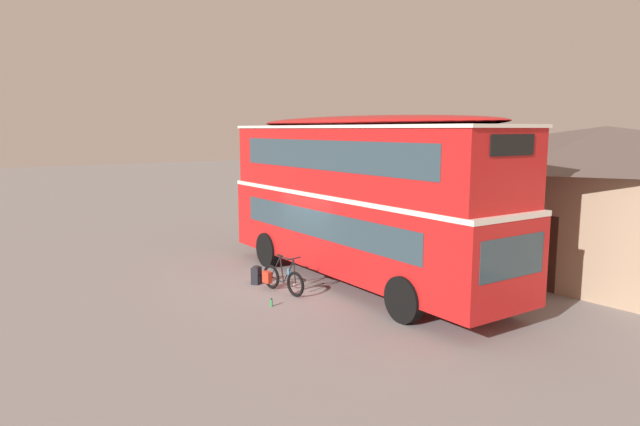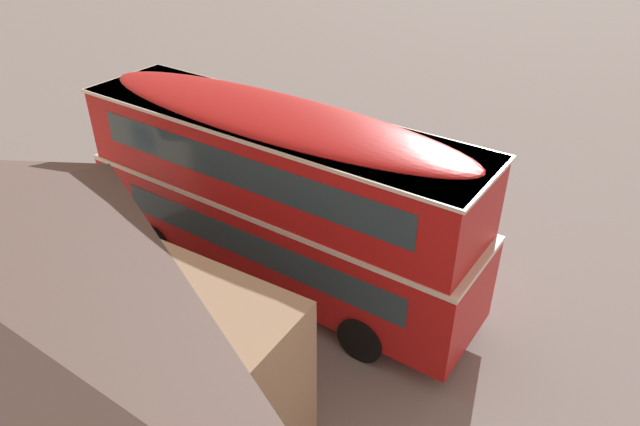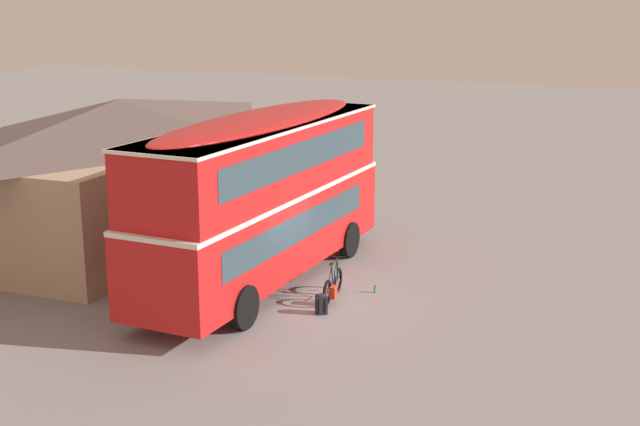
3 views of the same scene
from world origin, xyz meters
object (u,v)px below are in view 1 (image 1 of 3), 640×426
Objects in this scene: touring_bicycle at (281,279)px; water_bottle_green_metal at (271,303)px; double_decker_bus at (359,192)px; backpack_on_ground at (256,274)px.

water_bottle_green_metal is (0.94, -0.85, -0.28)m from touring_bicycle.
backpack_on_ground is (-1.62, -2.46, -2.37)m from double_decker_bus.
backpack_on_ground is at bearing -172.02° from touring_bicycle.
water_bottle_green_metal is at bearing -82.07° from double_decker_bus.
double_decker_bus is 50.92× the size of water_bottle_green_metal.
touring_bicycle is (-0.50, -2.30, -2.27)m from double_decker_bus.
backpack_on_ground is (-1.11, -0.16, -0.10)m from touring_bicycle.
double_decker_bus reaches higher than water_bottle_green_metal.
touring_bicycle is 8.32× the size of water_bottle_green_metal.
touring_bicycle is at bearing 137.89° from water_bottle_green_metal.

